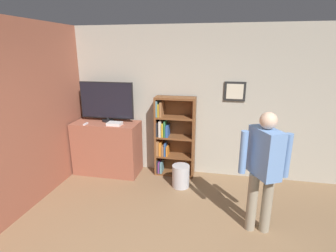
{
  "coord_description": "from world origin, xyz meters",
  "views": [
    {
      "loc": [
        0.53,
        -1.66,
        2.29
      ],
      "look_at": [
        -0.21,
        2.0,
        1.19
      ],
      "focal_mm": 28.0,
      "sensor_mm": 36.0,
      "label": 1
    }
  ],
  "objects_px": {
    "television": "(107,101)",
    "game_console": "(115,124)",
    "bookshelf": "(172,137)",
    "waste_bin": "(181,176)",
    "person": "(264,164)"
  },
  "relations": [
    {
      "from": "television",
      "to": "game_console",
      "type": "bearing_deg",
      "value": -44.84
    },
    {
      "from": "bookshelf",
      "to": "person",
      "type": "xyz_separation_m",
      "value": [
        1.41,
        -1.38,
        0.21
      ]
    },
    {
      "from": "waste_bin",
      "to": "television",
      "type": "bearing_deg",
      "value": 164.96
    },
    {
      "from": "bookshelf",
      "to": "waste_bin",
      "type": "relative_size",
      "value": 3.82
    },
    {
      "from": "bookshelf",
      "to": "person",
      "type": "relative_size",
      "value": 0.93
    },
    {
      "from": "game_console",
      "to": "person",
      "type": "relative_size",
      "value": 0.16
    },
    {
      "from": "person",
      "to": "waste_bin",
      "type": "bearing_deg",
      "value": -155.25
    },
    {
      "from": "person",
      "to": "bookshelf",
      "type": "bearing_deg",
      "value": -161.18
    },
    {
      "from": "television",
      "to": "bookshelf",
      "type": "distance_m",
      "value": 1.36
    },
    {
      "from": "bookshelf",
      "to": "person",
      "type": "height_order",
      "value": "person"
    },
    {
      "from": "television",
      "to": "person",
      "type": "xyz_separation_m",
      "value": [
        2.61,
        -1.31,
        -0.43
      ]
    },
    {
      "from": "television",
      "to": "game_console",
      "type": "height_order",
      "value": "television"
    },
    {
      "from": "television",
      "to": "waste_bin",
      "type": "distance_m",
      "value": 1.91
    },
    {
      "from": "television",
      "to": "game_console",
      "type": "distance_m",
      "value": 0.48
    },
    {
      "from": "game_console",
      "to": "waste_bin",
      "type": "height_order",
      "value": "game_console"
    }
  ]
}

